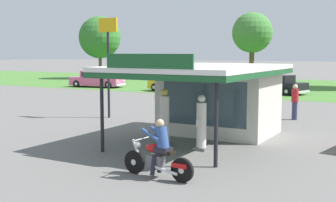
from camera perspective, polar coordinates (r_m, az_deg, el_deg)
The scene contains 14 objects.
ground_plane at distance 15.28m, azimuth -3.61°, elevation -6.21°, with size 300.00×300.00×0.00m, color slate.
grass_verge_strip at distance 43.39m, azimuth 18.57°, elevation 1.61°, with size 120.00×24.00×0.01m, color #477A33.
service_station_kiosk at distance 17.66m, azimuth 6.00°, elevation 0.97°, with size 4.99×7.28×3.26m.
gas_pump_nearside at distance 15.65m, azimuth -0.44°, elevation -2.41°, with size 0.44×0.44×2.04m.
gas_pump_offside at distance 15.01m, azimuth 4.32°, elevation -3.09°, with size 0.44×0.44×1.89m.
motorcycle_with_rider at distance 11.70m, azimuth -1.21°, elevation -6.80°, with size 2.18×0.70×1.58m.
parked_car_back_row_far_right at distance 37.11m, azimuth 1.07°, elevation 2.25°, with size 5.72×3.32×1.52m.
parked_car_back_row_centre_left at distance 42.66m, azimuth -9.21°, elevation 2.72°, with size 5.41×2.53×1.55m.
parked_car_back_row_left at distance 36.57m, azimuth 13.41°, elevation 2.04°, with size 5.79×3.27×1.50m.
bystander_standing_back_lot at distance 23.18m, azimuth 7.89°, elevation -0.00°, with size 0.34×0.34×1.51m.
bystander_leaning_by_kiosk at distance 22.55m, azimuth 16.03°, elevation 0.00°, with size 0.34×0.34×1.75m.
tree_oak_centre at distance 56.47m, azimuth -8.81°, elevation 8.04°, with size 5.24×5.24×7.78m.
tree_oak_far_right at distance 51.38m, azimuth 10.80°, elevation 8.61°, with size 4.57×4.57×7.79m.
roadside_pole_sign at distance 22.45m, azimuth -7.72°, elevation 6.48°, with size 1.10×0.12×5.00m.
Camera 1 is at (8.16, -12.48, 3.31)m, focal length 47.31 mm.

